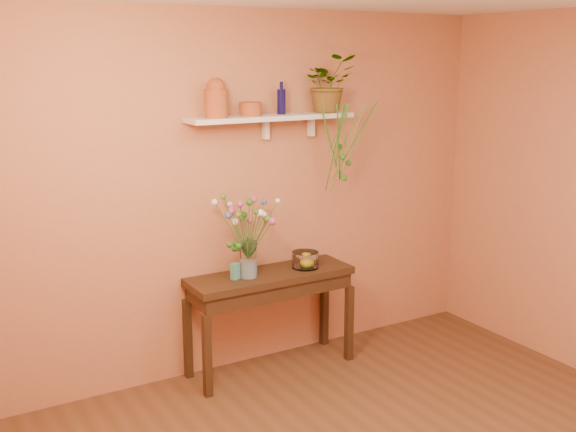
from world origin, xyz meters
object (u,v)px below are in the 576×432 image
(terracotta_jug, at_px, (216,99))
(glass_vase, at_px, (249,262))
(blue_bottle, at_px, (281,101))
(glass_bowl, at_px, (305,260))
(spider_plant, at_px, (329,83))
(bouquet, at_px, (246,220))
(sideboard, at_px, (270,287))

(terracotta_jug, xyz_separation_m, glass_vase, (0.18, -0.10, -1.18))
(glass_vase, bearing_deg, blue_bottle, 21.00)
(blue_bottle, bearing_deg, terracotta_jug, -176.18)
(glass_bowl, bearing_deg, spider_plant, 24.76)
(bouquet, bearing_deg, spider_plant, 8.64)
(spider_plant, relative_size, bouquet, 0.89)
(terracotta_jug, height_order, glass_vase, terracotta_jug)
(terracotta_jug, bearing_deg, blue_bottle, 3.82)
(spider_plant, distance_m, bouquet, 1.23)
(blue_bottle, xyz_separation_m, glass_vase, (-0.36, -0.14, -1.15))
(sideboard, height_order, glass_bowl, glass_bowl)
(terracotta_jug, relative_size, bouquet, 0.56)
(sideboard, xyz_separation_m, terracotta_jug, (-0.38, 0.09, 1.41))
(glass_vase, xyz_separation_m, glass_bowl, (0.48, -0.01, -0.06))
(blue_bottle, distance_m, bouquet, 0.92)
(blue_bottle, height_order, spider_plant, spider_plant)
(sideboard, xyz_separation_m, bouquet, (-0.21, -0.01, 0.55))
(sideboard, bearing_deg, blue_bottle, 35.78)
(terracotta_jug, bearing_deg, spider_plant, 1.13)
(sideboard, xyz_separation_m, glass_bowl, (0.29, -0.03, 0.17))
(glass_vase, bearing_deg, glass_bowl, -1.03)
(sideboard, relative_size, bouquet, 2.60)
(terracotta_jug, relative_size, glass_bowl, 1.33)
(blue_bottle, xyz_separation_m, spider_plant, (0.40, -0.02, 0.12))
(glass_bowl, bearing_deg, terracotta_jug, 170.61)
(sideboard, relative_size, blue_bottle, 5.35)
(spider_plant, height_order, bouquet, spider_plant)
(glass_bowl, bearing_deg, bouquet, 178.82)
(sideboard, relative_size, glass_bowl, 6.15)
(glass_bowl, bearing_deg, blue_bottle, 130.15)
(blue_bottle, xyz_separation_m, bouquet, (-0.38, -0.14, -0.83))
(spider_plant, bearing_deg, glass_vase, -171.04)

